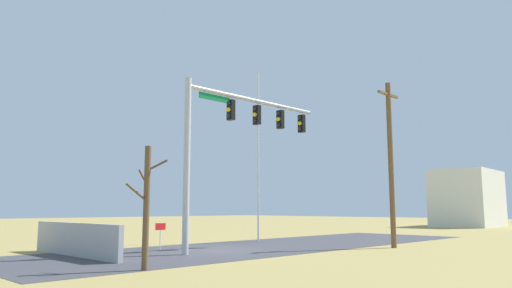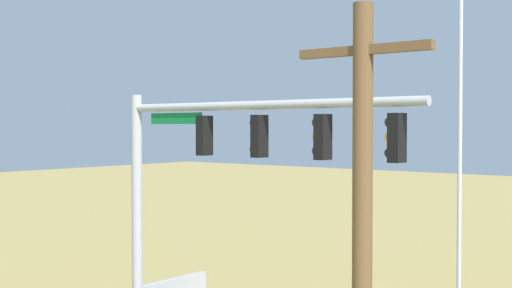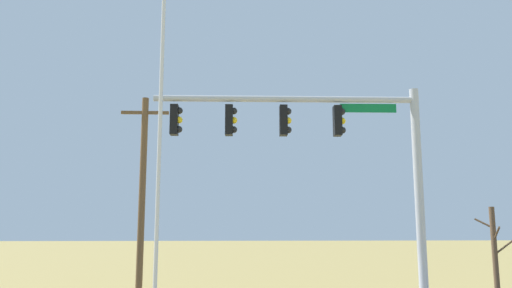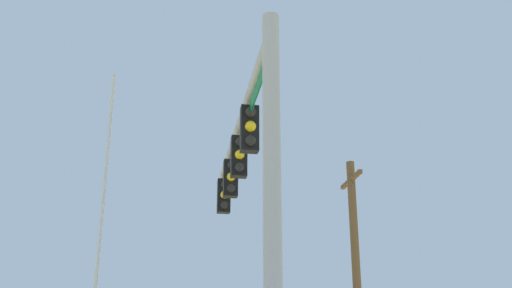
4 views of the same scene
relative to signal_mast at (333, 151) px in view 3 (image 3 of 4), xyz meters
The scene contains 4 objects.
signal_mast is the anchor object (origin of this frame).
flagpole 5.89m from the signal_mast, 147.16° to the right, with size 0.10×0.10×9.98m, color silver.
utility_pole 8.10m from the signal_mast, 146.90° to the left, with size 1.90×0.26×8.28m.
bare_tree 8.06m from the signal_mast, 25.14° to the left, with size 1.27×1.02×3.90m.
Camera 3 is at (-3.31, -14.45, 3.29)m, focal length 34.63 mm.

